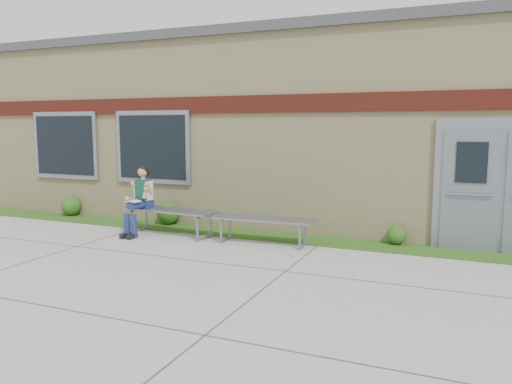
% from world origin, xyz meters
% --- Properties ---
extents(ground, '(80.00, 80.00, 0.00)m').
position_xyz_m(ground, '(0.00, 0.00, 0.00)').
color(ground, '#9E9E99').
rests_on(ground, ground).
extents(grass_strip, '(16.00, 0.80, 0.02)m').
position_xyz_m(grass_strip, '(0.00, 2.60, 0.01)').
color(grass_strip, '#214B14').
rests_on(grass_strip, ground).
extents(school_building, '(16.20, 6.22, 4.20)m').
position_xyz_m(school_building, '(-0.00, 5.99, 2.10)').
color(school_building, beige).
rests_on(school_building, ground).
extents(bench_left, '(2.04, 0.72, 0.52)m').
position_xyz_m(bench_left, '(-1.97, 2.00, 0.40)').
color(bench_left, slate).
rests_on(bench_left, ground).
extents(bench_right, '(1.91, 0.62, 0.49)m').
position_xyz_m(bench_right, '(0.03, 2.00, 0.38)').
color(bench_right, slate).
rests_on(bench_right, ground).
extents(girl, '(0.46, 0.78, 1.38)m').
position_xyz_m(girl, '(-2.55, 1.80, 0.74)').
color(girl, navy).
rests_on(girl, ground).
extents(shrub_west, '(0.47, 0.47, 0.47)m').
position_xyz_m(shrub_west, '(-5.32, 2.85, 0.25)').
color(shrub_west, '#214B14').
rests_on(shrub_west, grass_strip).
extents(shrub_mid, '(0.51, 0.51, 0.51)m').
position_xyz_m(shrub_mid, '(-2.56, 2.85, 0.27)').
color(shrub_mid, '#214B14').
rests_on(shrub_mid, grass_strip).
extents(shrub_east, '(0.34, 0.34, 0.34)m').
position_xyz_m(shrub_east, '(2.31, 2.85, 0.19)').
color(shrub_east, '#214B14').
rests_on(shrub_east, grass_strip).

